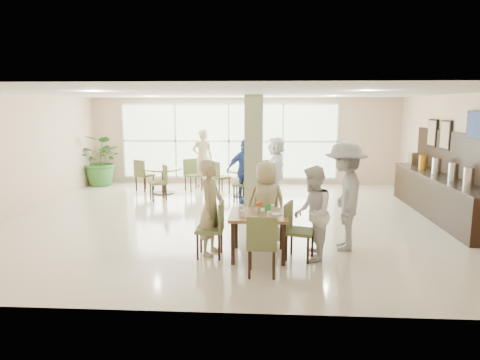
# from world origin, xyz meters

# --- Properties ---
(ground) EXTENTS (10.00, 10.00, 0.00)m
(ground) POSITION_xyz_m (0.00, 0.00, 0.00)
(ground) COLOR beige
(ground) RESTS_ON ground
(room_shell) EXTENTS (10.00, 10.00, 10.00)m
(room_shell) POSITION_xyz_m (0.00, 0.00, 1.70)
(room_shell) COLOR white
(room_shell) RESTS_ON ground
(window_bank) EXTENTS (7.00, 0.04, 7.00)m
(window_bank) POSITION_xyz_m (-0.50, 4.46, 1.40)
(window_bank) COLOR silver
(window_bank) RESTS_ON ground
(column) EXTENTS (0.45, 0.45, 2.80)m
(column) POSITION_xyz_m (0.40, 1.20, 1.40)
(column) COLOR #77815A
(column) RESTS_ON ground
(main_table) EXTENTS (0.96, 0.96, 0.75)m
(main_table) POSITION_xyz_m (0.59, -2.45, 0.66)
(main_table) COLOR brown
(main_table) RESTS_ON ground
(round_table_left) EXTENTS (1.11, 1.11, 0.75)m
(round_table_left) POSITION_xyz_m (-2.28, 2.72, 0.58)
(round_table_left) COLOR brown
(round_table_left) RESTS_ON ground
(round_table_right) EXTENTS (1.00, 1.00, 0.75)m
(round_table_right) POSITION_xyz_m (0.10, 2.53, 0.55)
(round_table_right) COLOR brown
(round_table_right) RESTS_ON ground
(chairs_main_table) EXTENTS (2.02, 2.06, 0.95)m
(chairs_main_table) POSITION_xyz_m (0.58, -2.50, 0.47)
(chairs_main_table) COLOR #5D6A3A
(chairs_main_table) RESTS_ON ground
(chairs_table_left) EXTENTS (2.09, 1.93, 0.95)m
(chairs_table_left) POSITION_xyz_m (-2.21, 2.71, 0.47)
(chairs_table_left) COLOR #5D6A3A
(chairs_table_left) RESTS_ON ground
(chairs_table_right) EXTENTS (2.00, 1.78, 0.95)m
(chairs_table_right) POSITION_xyz_m (0.08, 2.52, 0.47)
(chairs_table_right) COLOR #5D6A3A
(chairs_table_right) RESTS_ON ground
(tabletop_clutter) EXTENTS (0.74, 0.76, 0.21)m
(tabletop_clutter) POSITION_xyz_m (0.60, -2.48, 0.81)
(tabletop_clutter) COLOR white
(tabletop_clutter) RESTS_ON main_table
(buffet_counter) EXTENTS (0.64, 4.70, 1.95)m
(buffet_counter) POSITION_xyz_m (4.70, 0.51, 0.55)
(buffet_counter) COLOR black
(buffet_counter) RESTS_ON ground
(wall_tv) EXTENTS (0.06, 1.00, 0.58)m
(wall_tv) POSITION_xyz_m (4.94, -0.60, 2.15)
(wall_tv) COLOR black
(wall_tv) RESTS_ON ground
(framed_art_a) EXTENTS (0.05, 0.55, 0.70)m
(framed_art_a) POSITION_xyz_m (4.95, 1.00, 1.85)
(framed_art_a) COLOR black
(framed_art_a) RESTS_ON ground
(framed_art_b) EXTENTS (0.05, 0.55, 0.70)m
(framed_art_b) POSITION_xyz_m (4.95, 1.80, 1.85)
(framed_art_b) COLOR black
(framed_art_b) RESTS_ON ground
(potted_plant) EXTENTS (1.76, 1.76, 1.63)m
(potted_plant) POSITION_xyz_m (-4.54, 3.89, 0.82)
(potted_plant) COLOR #336D2B
(potted_plant) RESTS_ON ground
(teen_left) EXTENTS (0.53, 0.68, 1.64)m
(teen_left) POSITION_xyz_m (-0.23, -2.37, 0.82)
(teen_left) COLOR tan
(teen_left) RESTS_ON ground
(teen_far) EXTENTS (0.84, 0.60, 1.55)m
(teen_far) POSITION_xyz_m (0.70, -1.77, 0.78)
(teen_far) COLOR tan
(teen_far) RESTS_ON ground
(teen_right) EXTENTS (0.67, 0.82, 1.57)m
(teen_right) POSITION_xyz_m (1.47, -2.52, 0.79)
(teen_right) COLOR white
(teen_right) RESTS_ON ground
(teen_standing) EXTENTS (0.86, 1.32, 1.93)m
(teen_standing) POSITION_xyz_m (2.09, -1.95, 0.97)
(teen_standing) COLOR #A5A4A7
(teen_standing) RESTS_ON ground
(adult_a) EXTENTS (1.12, 0.88, 1.68)m
(adult_a) POSITION_xyz_m (0.15, 1.69, 0.84)
(adult_a) COLOR #3953AC
(adult_a) RESTS_ON ground
(adult_b) EXTENTS (0.76, 1.60, 1.69)m
(adult_b) POSITION_xyz_m (0.99, 2.51, 0.85)
(adult_b) COLOR white
(adult_b) RESTS_ON ground
(adult_standing) EXTENTS (0.77, 0.63, 1.82)m
(adult_standing) POSITION_xyz_m (-1.27, 3.83, 0.91)
(adult_standing) COLOR tan
(adult_standing) RESTS_ON ground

